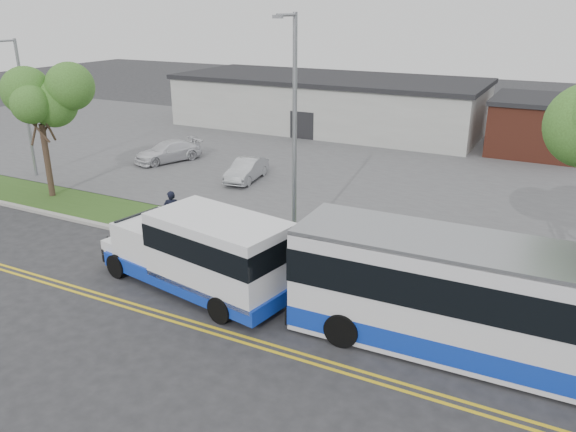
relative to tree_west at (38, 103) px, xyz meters
The scene contains 18 objects.
ground 13.43m from the tree_west, 14.93° to the right, with size 140.00×140.00×0.00m, color #28282B.
lane_line_north 14.83m from the tree_west, 30.43° to the right, with size 70.00×0.12×0.01m, color gold.
lane_line_south 14.97m from the tree_west, 31.49° to the right, with size 70.00×0.12×0.01m, color gold.
curb 13.19m from the tree_west, ahead, with size 80.00×0.30×0.15m, color #9E9B93.
verge 13.03m from the tree_west, ahead, with size 80.00×3.30×0.10m, color #2D511B.
parking_lot 18.98m from the tree_west, 48.99° to the left, with size 80.00×25.00×0.10m, color #4C4C4F.
commercial_building 24.72m from the tree_west, 75.85° to the left, with size 25.40×10.40×4.35m.
brick_wing 32.19m from the tree_west, 45.38° to the left, with size 6.30×7.30×3.90m.
tree_west is the anchor object (origin of this frame).
streetlight_near 15.01m from the tree_west, ahead, with size 0.35×1.53×9.50m.
streetlight_far 4.62m from the tree_west, 151.02° to the left, with size 0.35×1.53×8.00m.
shuttle_bus 15.10m from the tree_west, 20.45° to the right, with size 8.26×3.88×3.06m.
transit_bus 24.55m from the tree_west, 10.95° to the right, with size 12.70×3.28×3.51m.
pedestrian 10.20m from the tree_west, ahead, with size 0.73×0.48×2.00m, color black.
parked_car_a 11.66m from the tree_west, 42.49° to the left, with size 1.36×3.89×1.28m, color #AAADB1.
parked_car_b 9.74m from the tree_west, 82.90° to the left, with size 1.86×4.57×1.33m, color white.
grocery_bag_left 10.33m from the tree_west, ahead, with size 0.32×0.32×0.32m, color white.
grocery_bag_right 10.80m from the tree_west, ahead, with size 0.32×0.32×0.32m, color white.
Camera 1 is at (12.79, -16.77, 9.79)m, focal length 35.00 mm.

